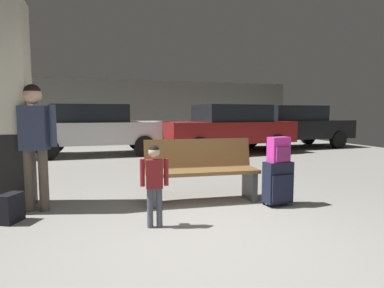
# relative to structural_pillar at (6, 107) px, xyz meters

# --- Properties ---
(ground_plane) EXTENTS (18.00, 18.00, 0.10)m
(ground_plane) POSITION_rel_structural_pillar_xyz_m (2.13, 2.07, -1.40)
(ground_plane) COLOR gray
(garage_back_wall) EXTENTS (18.00, 0.12, 2.80)m
(garage_back_wall) POSITION_rel_structural_pillar_xyz_m (2.13, 10.93, 0.05)
(garage_back_wall) COLOR slate
(garage_back_wall) RESTS_ON ground_plane
(structural_pillar) EXTENTS (0.57, 0.57, 2.73)m
(structural_pillar) POSITION_rel_structural_pillar_xyz_m (0.00, 0.00, 0.00)
(structural_pillar) COLOR black
(structural_pillar) RESTS_ON ground_plane
(bench) EXTENTS (1.64, 0.65, 0.89)m
(bench) POSITION_rel_structural_pillar_xyz_m (2.56, -0.43, -0.91)
(bench) COLOR brown
(bench) RESTS_ON ground_plane
(suitcase) EXTENTS (0.40, 0.26, 0.60)m
(suitcase) POSITION_rel_structural_pillar_xyz_m (3.49, -0.98, -1.03)
(suitcase) COLOR #191E33
(suitcase) RESTS_ON ground_plane
(backpack_bright) EXTENTS (0.30, 0.22, 0.34)m
(backpack_bright) POSITION_rel_structural_pillar_xyz_m (3.49, -0.98, -0.58)
(backpack_bright) COLOR #D833A5
(backpack_bright) RESTS_ON suitcase
(child) EXTENTS (0.31, 0.20, 0.92)m
(child) POSITION_rel_structural_pillar_xyz_m (1.71, -1.32, -0.78)
(child) COLOR #4C5160
(child) RESTS_ON ground_plane
(adult) EXTENTS (0.55, 0.26, 1.63)m
(adult) POSITION_rel_structural_pillar_xyz_m (0.37, -0.28, -0.35)
(adult) COLOR brown
(adult) RESTS_ON ground_plane
(backpack_dark_floor) EXTENTS (0.28, 0.32, 0.34)m
(backpack_dark_floor) POSITION_rel_structural_pillar_xyz_m (0.14, -0.67, -1.19)
(backpack_dark_floor) COLOR black
(backpack_dark_floor) RESTS_ON ground_plane
(parked_car_near) EXTENTS (4.24, 2.08, 1.51)m
(parked_car_near) POSITION_rel_structural_pillar_xyz_m (5.14, 4.57, -0.55)
(parked_car_near) COLOR maroon
(parked_car_near) RESTS_ON ground_plane
(parked_car_side) EXTENTS (4.16, 1.92, 1.51)m
(parked_car_side) POSITION_rel_structural_pillar_xyz_m (8.05, 5.38, -0.55)
(parked_car_side) COLOR black
(parked_car_side) RESTS_ON ground_plane
(parked_car_far) EXTENTS (4.11, 1.81, 1.51)m
(parked_car_far) POSITION_rel_structural_pillar_xyz_m (1.17, 5.38, -0.55)
(parked_car_far) COLOR silver
(parked_car_far) RESTS_ON ground_plane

